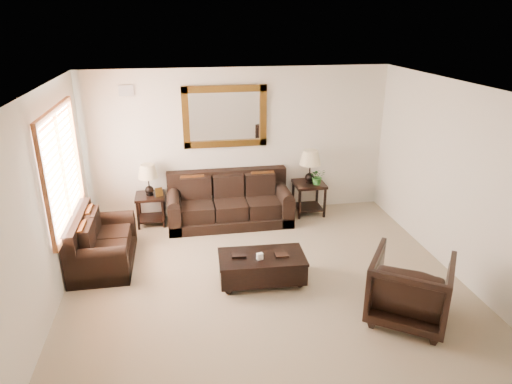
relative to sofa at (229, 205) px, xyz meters
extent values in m
cube|color=#84735B|center=(0.25, -2.07, -0.32)|extent=(5.50, 5.00, 0.01)
cube|color=white|center=(0.25, -2.07, 2.38)|extent=(5.50, 5.00, 0.01)
cube|color=beige|center=(0.25, 0.43, 1.03)|extent=(5.50, 0.01, 2.70)
cube|color=beige|center=(0.25, -4.57, 1.03)|extent=(5.50, 0.01, 2.70)
cube|color=beige|center=(-2.50, -2.07, 1.03)|extent=(0.01, 5.00, 2.70)
cube|color=beige|center=(3.00, -2.07, 1.03)|extent=(0.01, 5.00, 2.70)
cube|color=white|center=(-2.48, -1.17, 1.23)|extent=(0.01, 1.80, 1.50)
cube|color=brown|center=(-2.45, -1.17, 2.02)|extent=(0.06, 1.96, 0.08)
cube|color=brown|center=(-2.45, -1.17, 0.44)|extent=(0.06, 1.96, 0.08)
cube|color=brown|center=(-2.45, -2.11, 1.23)|extent=(0.06, 0.08, 1.50)
cube|color=brown|center=(-2.45, -0.23, 1.23)|extent=(0.06, 0.08, 1.50)
cube|color=brown|center=(-2.45, -1.17, 1.23)|extent=(0.05, 0.05, 1.50)
cube|color=#4D260F|center=(0.00, 0.40, 1.53)|extent=(1.50, 0.06, 1.10)
cube|color=white|center=(0.00, 0.41, 1.53)|extent=(1.26, 0.01, 0.86)
cube|color=#999999|center=(-1.65, 0.41, 2.03)|extent=(0.25, 0.02, 0.18)
cube|color=black|center=(0.00, -0.06, -0.23)|extent=(2.19, 0.94, 0.18)
cube|color=black|center=(0.00, 0.30, 0.35)|extent=(2.19, 0.22, 0.45)
cube|color=black|center=(-0.58, -0.08, -0.01)|extent=(0.56, 0.77, 0.27)
cube|color=black|center=(0.00, -0.08, -0.01)|extent=(0.56, 0.77, 0.27)
cube|color=black|center=(0.58, -0.08, -0.01)|extent=(0.56, 0.77, 0.27)
cube|color=black|center=(-0.98, -0.06, -0.06)|extent=(0.22, 0.94, 0.53)
cylinder|color=black|center=(-0.98, -0.06, 0.20)|extent=(0.22, 0.93, 0.22)
cube|color=black|center=(0.98, -0.06, -0.06)|extent=(0.22, 0.94, 0.53)
cylinder|color=black|center=(0.98, -0.06, 0.20)|extent=(0.22, 0.93, 0.22)
cube|color=#65310D|center=(-0.64, 0.12, 0.34)|extent=(0.42, 0.18, 0.43)
cube|color=#65310D|center=(0.64, 0.12, 0.34)|extent=(0.42, 0.18, 0.43)
cube|color=black|center=(-2.05, -1.19, -0.24)|extent=(0.85, 1.44, 0.16)
cube|color=black|center=(-2.38, -1.19, 0.28)|extent=(0.20, 1.44, 0.40)
cube|color=black|center=(-2.03, -1.45, -0.04)|extent=(0.70, 0.50, 0.24)
cube|color=black|center=(-2.03, -0.93, -0.04)|extent=(0.70, 0.50, 0.24)
cube|color=black|center=(-2.05, -1.81, -0.09)|extent=(0.85, 0.20, 0.48)
cylinder|color=black|center=(-2.05, -1.81, 0.15)|extent=(0.84, 0.20, 0.20)
cube|color=black|center=(-2.05, -0.57, -0.09)|extent=(0.85, 0.20, 0.48)
cylinder|color=black|center=(-2.05, -0.57, 0.15)|extent=(0.84, 0.20, 0.20)
cube|color=#65310D|center=(-2.21, -1.50, 0.28)|extent=(0.17, 0.38, 0.39)
cube|color=#65310D|center=(-2.21, -0.88, 0.28)|extent=(0.17, 0.38, 0.39)
cube|color=black|center=(-1.40, 0.14, 0.21)|extent=(0.51, 0.51, 0.05)
cube|color=black|center=(-1.40, 0.14, -0.21)|extent=(0.43, 0.43, 0.03)
cylinder|color=black|center=(-1.62, -0.08, -0.07)|extent=(0.05, 0.05, 0.51)
cylinder|color=black|center=(-1.18, -0.08, -0.07)|extent=(0.05, 0.05, 0.51)
cylinder|color=black|center=(-1.62, 0.36, -0.07)|extent=(0.05, 0.05, 0.51)
cylinder|color=black|center=(-1.18, 0.36, -0.07)|extent=(0.05, 0.05, 0.51)
sphere|color=black|center=(-1.40, 0.14, 0.32)|extent=(0.16, 0.16, 0.16)
cylinder|color=black|center=(-1.40, 0.14, 0.49)|extent=(0.02, 0.02, 0.33)
cone|color=tan|center=(-1.40, 0.14, 0.67)|extent=(0.35, 0.35, 0.24)
cube|color=#4D260F|center=(-1.23, 0.05, 0.31)|extent=(0.14, 0.09, 0.16)
cube|color=black|center=(1.52, 0.11, 0.26)|extent=(0.56, 0.56, 0.05)
cube|color=black|center=(1.52, 0.11, -0.20)|extent=(0.48, 0.48, 0.03)
cylinder|color=black|center=(1.28, -0.13, -0.04)|extent=(0.05, 0.05, 0.56)
cylinder|color=black|center=(1.76, -0.13, -0.04)|extent=(0.05, 0.05, 0.56)
cylinder|color=black|center=(1.28, 0.35, -0.04)|extent=(0.05, 0.05, 0.56)
cylinder|color=black|center=(1.76, 0.35, -0.04)|extent=(0.05, 0.05, 0.56)
sphere|color=black|center=(1.52, 0.11, 0.39)|extent=(0.17, 0.17, 0.17)
cylinder|color=black|center=(1.52, 0.11, 0.58)|extent=(0.02, 0.02, 0.37)
cone|color=tan|center=(1.52, 0.11, 0.78)|extent=(0.39, 0.39, 0.27)
sphere|color=black|center=(-0.29, -2.33, -0.28)|extent=(0.11, 0.11, 0.11)
sphere|color=black|center=(0.71, -2.33, -0.28)|extent=(0.11, 0.11, 0.11)
sphere|color=black|center=(-0.29, -1.88, -0.28)|extent=(0.11, 0.11, 0.11)
sphere|color=black|center=(0.71, -1.88, -0.28)|extent=(0.11, 0.11, 0.11)
cube|color=black|center=(0.21, -2.10, -0.08)|extent=(1.20, 0.68, 0.33)
cube|color=black|center=(0.21, -2.10, 0.07)|extent=(1.23, 0.70, 0.04)
cube|color=black|center=(-0.11, -2.06, 0.10)|extent=(0.20, 0.14, 0.03)
cube|color=black|center=(0.48, -2.15, 0.09)|extent=(0.19, 0.13, 0.02)
cube|color=white|center=(0.16, -2.19, 0.13)|extent=(0.09, 0.07, 0.09)
imported|color=black|center=(1.83, -3.24, 0.14)|extent=(1.24, 1.22, 0.94)
imported|color=#24561D|center=(1.64, 0.01, 0.41)|extent=(0.29, 0.32, 0.24)
camera|label=1|loc=(-0.82, -7.59, 3.20)|focal=32.00mm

